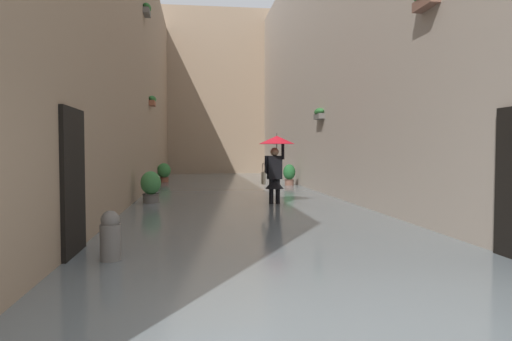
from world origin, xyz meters
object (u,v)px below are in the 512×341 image
at_px(potted_plant_far_right, 164,173).
at_px(mooring_bollard, 111,242).
at_px(potted_plant_mid_right, 151,188).
at_px(potted_plant_mid_left, 289,175).
at_px(person_wading, 276,157).

height_order(potted_plant_far_right, mooring_bollard, potted_plant_far_right).
bearing_deg(potted_plant_mid_right, mooring_bollard, 91.00).
xyz_separation_m(potted_plant_mid_left, mooring_bollard, (4.91, 12.39, -0.17)).
bearing_deg(potted_plant_far_right, potted_plant_mid_right, 91.44).
bearing_deg(potted_plant_mid_left, potted_plant_mid_right, 48.36).
height_order(potted_plant_far_right, potted_plant_mid_right, potted_plant_mid_right).
xyz_separation_m(person_wading, potted_plant_far_right, (3.57, -8.91, -0.85)).
distance_m(potted_plant_far_right, potted_plant_mid_right, 8.24).
xyz_separation_m(person_wading, potted_plant_mid_left, (-1.66, -6.32, -0.85)).
distance_m(potted_plant_mid_left, mooring_bollard, 13.33).
bearing_deg(potted_plant_far_right, mooring_bollard, 91.24).
distance_m(potted_plant_far_right, mooring_bollard, 14.98).
height_order(potted_plant_mid_left, mooring_bollard, potted_plant_mid_left).
relative_size(potted_plant_mid_left, mooring_bollard, 1.25).
xyz_separation_m(person_wading, mooring_bollard, (3.25, 6.07, -1.03)).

